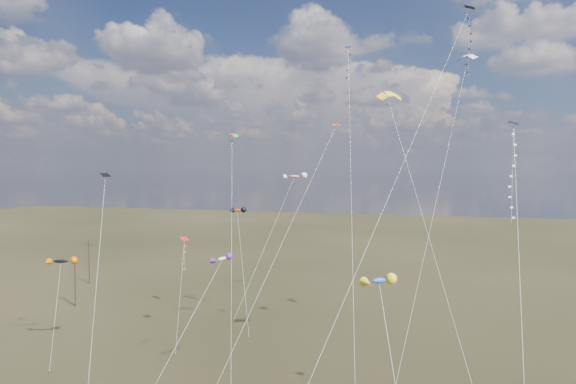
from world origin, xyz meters
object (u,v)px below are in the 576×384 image
(parafoil_yellow, at_px, (390,95))
(novelty_black_orange, at_px, (61,261))
(utility_pole_far, at_px, (89,262))
(utility_pole_near, at_px, (75,280))
(diamond_black_high, at_px, (460,58))

(parafoil_yellow, xyz_separation_m, novelty_black_orange, (-38.13, -1.84, -18.38))
(utility_pole_far, height_order, novelty_black_orange, novelty_black_orange)
(utility_pole_near, distance_m, diamond_black_high, 64.31)
(utility_pole_far, distance_m, diamond_black_high, 75.38)
(utility_pole_near, relative_size, novelty_black_orange, 0.72)
(parafoil_yellow, bearing_deg, diamond_black_high, 6.83)
(utility_pole_far, xyz_separation_m, parafoil_yellow, (57.40, -28.72, 24.91))
(utility_pole_near, bearing_deg, parafoil_yellow, -16.59)
(utility_pole_near, xyz_separation_m, utility_pole_far, (-8.00, 14.00, 0.00))
(utility_pole_far, distance_m, novelty_black_orange, 36.71)
(diamond_black_high, bearing_deg, parafoil_yellow, -173.17)
(utility_pole_near, distance_m, novelty_black_orange, 21.06)
(diamond_black_high, bearing_deg, novelty_black_orange, -176.63)
(parafoil_yellow, distance_m, novelty_black_orange, 42.37)
(diamond_black_high, xyz_separation_m, parafoil_yellow, (-6.63, -0.79, -3.42))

